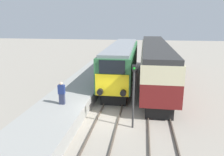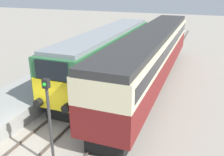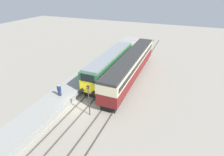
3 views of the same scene
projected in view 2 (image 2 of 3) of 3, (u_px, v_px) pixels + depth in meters
name	position (u px, v px, depth m)	size (l,w,h in m)	color
ground_plane	(34.00, 146.00, 11.86)	(120.00, 120.00, 0.00)	gray
platform_left	(62.00, 75.00, 19.80)	(3.50, 50.00, 0.89)	gray
rails_near_track	(82.00, 102.00, 16.20)	(1.51, 60.00, 0.14)	#4C4238
rails_far_track	(132.00, 110.00, 15.07)	(1.50, 60.00, 0.14)	#4C4238
locomotive	(107.00, 53.00, 19.19)	(2.70, 15.14, 3.97)	black
passenger_carriage	(152.00, 52.00, 18.43)	(2.75, 19.60, 4.14)	black
signal_post	(49.00, 118.00, 9.71)	(0.24, 0.28, 3.96)	#333333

